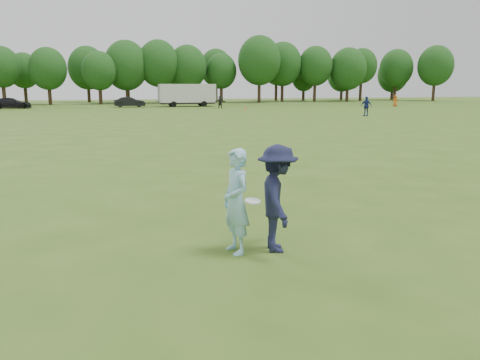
{
  "coord_description": "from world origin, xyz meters",
  "views": [
    {
      "loc": [
        -2.63,
        -7.84,
        2.88
      ],
      "look_at": [
        -0.02,
        0.64,
        1.1
      ],
      "focal_mm": 35.0,
      "sensor_mm": 36.0,
      "label": 1
    }
  ],
  "objects_px": {
    "thrower": "(236,201)",
    "field_cone": "(246,108)",
    "player_far_d": "(220,102)",
    "car_f": "(130,102)",
    "player_far_b": "(366,106)",
    "car_d": "(11,103)",
    "player_far_c": "(395,101)",
    "cargo_trailer": "(187,94)",
    "defender": "(277,198)"
  },
  "relations": [
    {
      "from": "thrower",
      "to": "cargo_trailer",
      "type": "height_order",
      "value": "cargo_trailer"
    },
    {
      "from": "player_far_c",
      "to": "thrower",
      "type": "bearing_deg",
      "value": 67.93
    },
    {
      "from": "player_far_d",
      "to": "field_cone",
      "type": "relative_size",
      "value": 5.52
    },
    {
      "from": "defender",
      "to": "field_cone",
      "type": "relative_size",
      "value": 6.33
    },
    {
      "from": "car_d",
      "to": "car_f",
      "type": "bearing_deg",
      "value": -95.9
    },
    {
      "from": "thrower",
      "to": "player_far_c",
      "type": "relative_size",
      "value": 1.12
    },
    {
      "from": "player_far_d",
      "to": "car_f",
      "type": "xyz_separation_m",
      "value": [
        -11.13,
        7.38,
        -0.12
      ]
    },
    {
      "from": "player_far_b",
      "to": "car_d",
      "type": "height_order",
      "value": "player_far_b"
    },
    {
      "from": "car_d",
      "to": "car_f",
      "type": "height_order",
      "value": "car_f"
    },
    {
      "from": "player_far_b",
      "to": "player_far_d",
      "type": "relative_size",
      "value": 1.15
    },
    {
      "from": "player_far_d",
      "to": "cargo_trailer",
      "type": "bearing_deg",
      "value": 125.46
    },
    {
      "from": "thrower",
      "to": "defender",
      "type": "height_order",
      "value": "defender"
    },
    {
      "from": "player_far_c",
      "to": "field_cone",
      "type": "xyz_separation_m",
      "value": [
        -23.58,
        -2.29,
        -0.67
      ]
    },
    {
      "from": "thrower",
      "to": "field_cone",
      "type": "xyz_separation_m",
      "value": [
        16.0,
        49.3,
        -0.77
      ]
    },
    {
      "from": "player_far_b",
      "to": "player_far_d",
      "type": "distance_m",
      "value": 21.98
    },
    {
      "from": "thrower",
      "to": "cargo_trailer",
      "type": "relative_size",
      "value": 0.21
    },
    {
      "from": "player_far_b",
      "to": "car_f",
      "type": "bearing_deg",
      "value": -178.72
    },
    {
      "from": "player_far_d",
      "to": "cargo_trailer",
      "type": "height_order",
      "value": "cargo_trailer"
    },
    {
      "from": "player_far_d",
      "to": "car_d",
      "type": "distance_m",
      "value": 27.31
    },
    {
      "from": "player_far_c",
      "to": "cargo_trailer",
      "type": "bearing_deg",
      "value": -0.94
    },
    {
      "from": "car_f",
      "to": "cargo_trailer",
      "type": "height_order",
      "value": "cargo_trailer"
    },
    {
      "from": "car_d",
      "to": "car_f",
      "type": "relative_size",
      "value": 1.13
    },
    {
      "from": "player_far_c",
      "to": "car_f",
      "type": "distance_m",
      "value": 38.09
    },
    {
      "from": "thrower",
      "to": "car_f",
      "type": "relative_size",
      "value": 0.43
    },
    {
      "from": "player_far_d",
      "to": "cargo_trailer",
      "type": "xyz_separation_m",
      "value": [
        -3.03,
        7.15,
        0.95
      ]
    },
    {
      "from": "car_d",
      "to": "field_cone",
      "type": "relative_size",
      "value": 16.24
    },
    {
      "from": "thrower",
      "to": "car_d",
      "type": "bearing_deg",
      "value": -177.79
    },
    {
      "from": "cargo_trailer",
      "to": "car_d",
      "type": "bearing_deg",
      "value": 179.36
    },
    {
      "from": "player_far_c",
      "to": "car_f",
      "type": "relative_size",
      "value": 0.38
    },
    {
      "from": "car_f",
      "to": "player_far_d",
      "type": "bearing_deg",
      "value": -118.72
    },
    {
      "from": "thrower",
      "to": "player_far_c",
      "type": "bearing_deg",
      "value": 132.88
    },
    {
      "from": "thrower",
      "to": "cargo_trailer",
      "type": "bearing_deg",
      "value": 160.36
    },
    {
      "from": "car_d",
      "to": "field_cone",
      "type": "height_order",
      "value": "car_d"
    },
    {
      "from": "car_d",
      "to": "player_far_c",
      "type": "bearing_deg",
      "value": -105.34
    },
    {
      "from": "player_far_c",
      "to": "player_far_d",
      "type": "distance_m",
      "value": 25.98
    },
    {
      "from": "cargo_trailer",
      "to": "field_cone",
      "type": "bearing_deg",
      "value": -63.47
    },
    {
      "from": "player_far_c",
      "to": "field_cone",
      "type": "distance_m",
      "value": 23.7
    },
    {
      "from": "thrower",
      "to": "field_cone",
      "type": "relative_size",
      "value": 6.15
    },
    {
      "from": "player_far_c",
      "to": "car_f",
      "type": "height_order",
      "value": "player_far_c"
    },
    {
      "from": "player_far_d",
      "to": "player_far_c",
      "type": "bearing_deg",
      "value": 9.5
    },
    {
      "from": "player_far_b",
      "to": "player_far_c",
      "type": "relative_size",
      "value": 1.16
    },
    {
      "from": "defender",
      "to": "car_f",
      "type": "xyz_separation_m",
      "value": [
        1.78,
        60.44,
        -0.24
      ]
    },
    {
      "from": "player_far_b",
      "to": "cargo_trailer",
      "type": "bearing_deg",
      "value": 169.06
    },
    {
      "from": "thrower",
      "to": "cargo_trailer",
      "type": "distance_m",
      "value": 61.03
    },
    {
      "from": "player_far_c",
      "to": "car_d",
      "type": "relative_size",
      "value": 0.34
    },
    {
      "from": "thrower",
      "to": "player_far_d",
      "type": "bearing_deg",
      "value": 155.93
    },
    {
      "from": "car_d",
      "to": "player_far_b",
      "type": "bearing_deg",
      "value": -132.9
    },
    {
      "from": "player_far_d",
      "to": "car_f",
      "type": "height_order",
      "value": "player_far_d"
    },
    {
      "from": "player_far_b",
      "to": "defender",
      "type": "bearing_deg",
      "value": -70.25
    },
    {
      "from": "player_far_d",
      "to": "field_cone",
      "type": "bearing_deg",
      "value": -44.59
    }
  ]
}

